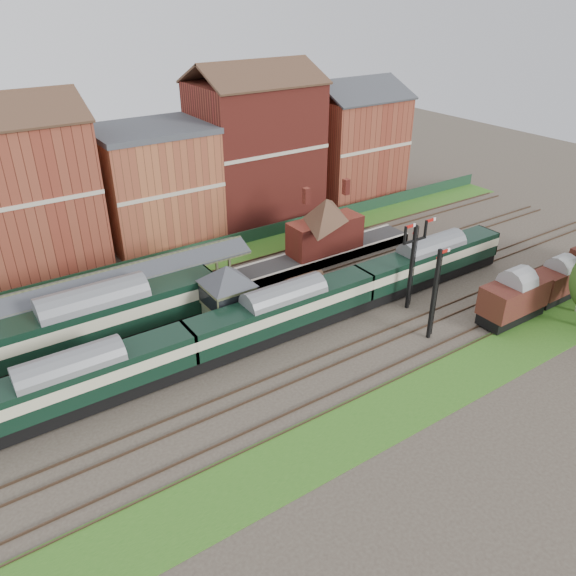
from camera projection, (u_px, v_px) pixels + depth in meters
ground at (281, 336)px, 46.53m from camera, size 160.00×160.00×0.00m
grass_back at (196, 265)px, 58.16m from camera, size 90.00×4.50×0.06m
grass_front at (378, 417)px, 37.78m from camera, size 90.00×5.00×0.06m
fence at (187, 252)px, 59.27m from camera, size 90.00×0.12×1.50m
platform at (176, 299)px, 50.93m from camera, size 55.00×3.40×1.00m
signal_box at (228, 297)px, 45.90m from camera, size 5.40×5.40×6.00m
brick_hut at (307, 291)px, 50.79m from camera, size 3.20×2.64×2.94m
station_building at (326, 224)px, 57.64m from camera, size 8.10×8.10×5.90m
canopy at (103, 276)px, 46.03m from camera, size 26.00×3.89×4.08m
semaphore_bracket at (412, 261)px, 48.42m from camera, size 3.60×0.25×8.18m
semaphore_siding at (434, 293)px, 44.38m from camera, size 1.23×0.25×8.00m
town_backdrop at (153, 178)px, 61.30m from camera, size 69.00×10.00×16.00m
dmu_train at (284, 311)px, 45.63m from camera, size 50.61×2.66×3.89m
platform_railcar at (97, 320)px, 43.65m from camera, size 20.00×3.15×4.61m
goods_van_a at (558, 281)px, 51.06m from camera, size 5.55×2.41×3.37m
goods_van_b at (514, 298)px, 47.74m from camera, size 6.30×2.73×3.82m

